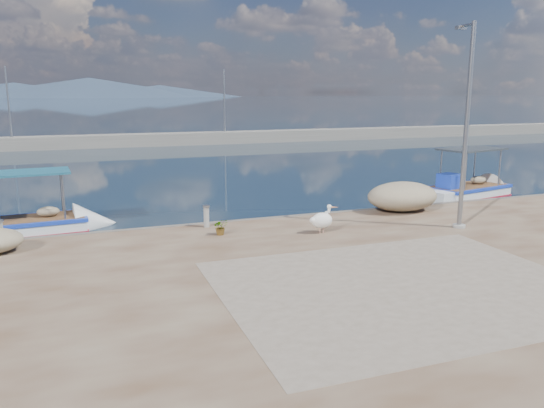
{
  "coord_description": "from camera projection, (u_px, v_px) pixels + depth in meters",
  "views": [
    {
      "loc": [
        -6.33,
        -13.55,
        5.2
      ],
      "look_at": [
        0.0,
        3.8,
        1.3
      ],
      "focal_mm": 35.0,
      "sensor_mm": 36.0,
      "label": 1
    }
  ],
  "objects": [
    {
      "name": "potted_plant",
      "position": [
        221.0,
        227.0,
        17.78
      ],
      "size": [
        0.5,
        0.43,
        0.55
      ],
      "primitive_type": "imported",
      "rotation": [
        0.0,
        0.0,
        0.01
      ],
      "color": "#33722D",
      "rests_on": "quay"
    },
    {
      "name": "mountains",
      "position": [
        84.0,
        89.0,
        612.62
      ],
      "size": [
        370.0,
        280.0,
        22.0
      ],
      "color": "#28384C",
      "rests_on": "ground"
    },
    {
      "name": "boat_right",
      "position": [
        468.0,
        192.0,
        26.88
      ],
      "size": [
        6.25,
        3.17,
        2.87
      ],
      "rotation": [
        0.0,
        0.0,
        0.21
      ],
      "color": "white",
      "rests_on": "ground"
    },
    {
      "name": "breakwater",
      "position": [
        146.0,
        140.0,
        52.29
      ],
      "size": [
        120.0,
        2.2,
        7.5
      ],
      "color": "gray",
      "rests_on": "ground"
    },
    {
      "name": "ground",
      "position": [
        316.0,
        272.0,
        15.65
      ],
      "size": [
        1400.0,
        1400.0,
        0.0
      ],
      "primitive_type": "plane",
      "color": "#162635",
      "rests_on": "ground"
    },
    {
      "name": "bollard_near",
      "position": [
        206.0,
        215.0,
        18.79
      ],
      "size": [
        0.26,
        0.26,
        0.79
      ],
      "color": "gray",
      "rests_on": "quay"
    },
    {
      "name": "quay_patch",
      "position": [
        404.0,
        286.0,
        13.12
      ],
      "size": [
        9.0,
        7.0,
        0.01
      ],
      "primitive_type": "cube",
      "color": "gray",
      "rests_on": "quay"
    },
    {
      "name": "bollard_far",
      "position": [
        0.0,
        231.0,
        16.72
      ],
      "size": [
        0.25,
        0.25,
        0.77
      ],
      "color": "gray",
      "rests_on": "quay"
    },
    {
      "name": "boat_left",
      "position": [
        28.0,
        227.0,
        19.98
      ],
      "size": [
        5.78,
        2.27,
        2.72
      ],
      "rotation": [
        0.0,
        0.0,
        0.08
      ],
      "color": "white",
      "rests_on": "ground"
    },
    {
      "name": "pelican",
      "position": [
        322.0,
        220.0,
        17.96
      ],
      "size": [
        1.0,
        0.46,
        0.98
      ],
      "rotation": [
        0.0,
        0.0,
        0.0
      ],
      "color": "tan",
      "rests_on": "quay"
    },
    {
      "name": "net_pile_c",
      "position": [
        402.0,
        196.0,
        21.39
      ],
      "size": [
        2.97,
        2.12,
        1.17
      ],
      "primitive_type": "ellipsoid",
      "color": "#BBAB8B",
      "rests_on": "quay"
    },
    {
      "name": "quay",
      "position": [
        448.0,
        358.0,
        10.08
      ],
      "size": [
        44.0,
        22.0,
        0.5
      ],
      "primitive_type": "cube",
      "color": "#523623",
      "rests_on": "ground"
    },
    {
      "name": "lamp_post",
      "position": [
        465.0,
        134.0,
        18.17
      ],
      "size": [
        0.44,
        0.96,
        7.0
      ],
      "color": "gray",
      "rests_on": "quay"
    }
  ]
}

